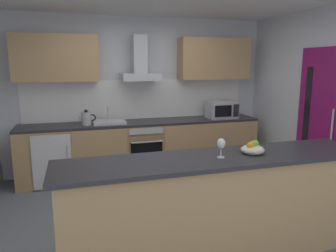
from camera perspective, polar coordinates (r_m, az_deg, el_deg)
name	(u,v)px	position (r m, az deg, el deg)	size (l,w,h in m)	color
ground	(173,217)	(4.03, 0.88, -16.04)	(5.44, 4.88, 0.02)	slate
wall_back	(138,95)	(5.55, -5.31, 5.56)	(5.44, 0.12, 2.60)	silver
wall_right	(335,104)	(4.82, 27.76, 3.53)	(0.12, 4.88, 2.60)	silver
backsplash_tile	(139,99)	(5.49, -5.15, 4.76)	(3.77, 0.02, 0.66)	white
counter_back	(144,148)	(5.33, -4.34, -3.94)	(3.90, 0.60, 0.90)	tan
counter_island	(217,206)	(3.14, 8.83, -13.97)	(2.98, 0.64, 0.99)	tan
upper_cabinets	(141,59)	(5.30, -4.93, 11.91)	(3.85, 0.32, 0.70)	tan
side_door	(319,122)	(4.94, 25.42, 0.67)	(0.08, 0.85, 2.05)	#7A1456
oven	(143,148)	(5.30, -4.50, -3.92)	(0.60, 0.62, 0.80)	slate
refrigerator	(53,157)	(5.21, -19.84, -5.21)	(0.58, 0.60, 0.85)	white
microwave	(222,109)	(5.61, 9.57, 2.94)	(0.50, 0.38, 0.30)	#B7BABC
sink	(109,122)	(5.13, -10.47, 0.79)	(0.50, 0.40, 0.26)	silver
kettle	(86,118)	(5.05, -14.38, 1.35)	(0.29, 0.15, 0.24)	#B7BABC
range_hood	(140,66)	(5.25, -5.02, 10.58)	(0.62, 0.45, 0.72)	#B7BABC
wine_glass	(221,144)	(2.90, 9.48, -3.26)	(0.08, 0.08, 0.18)	silver
fruit_bowl	(253,149)	(3.12, 14.89, -3.94)	(0.22, 0.22, 0.13)	beige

